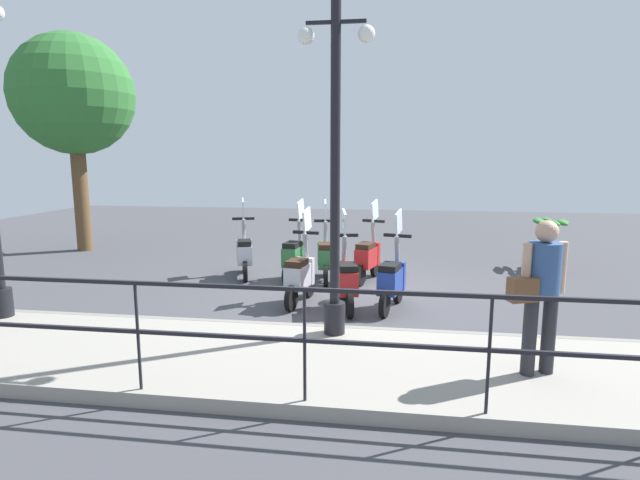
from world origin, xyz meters
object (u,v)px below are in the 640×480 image
object	(u,v)px
scooter_near_2	(300,275)
scooter_far_1	(326,256)
scooter_far_0	(368,256)
scooter_near_0	(392,279)
scooter_far_3	(244,253)
lamp_post_near	(335,190)
pedestrian_with_bag	(541,286)
scooter_near_1	(346,279)
tree_large	(73,96)
scooter_far_2	(295,255)
potted_palm	(548,247)

from	to	relation	value
scooter_near_2	scooter_far_1	xyz separation A→B (m)	(1.53, -0.21, 0.00)
scooter_far_0	scooter_near_0	bearing A→B (deg)	-148.17
scooter_near_0	scooter_near_2	xyz separation A→B (m)	(0.11, 1.46, 0.00)
scooter_near_2	scooter_far_3	bearing A→B (deg)	50.79
scooter_far_1	lamp_post_near	bearing A→B (deg)	-178.62
pedestrian_with_bag	scooter_near_1	distance (m)	3.27
scooter_near_0	lamp_post_near	bearing A→B (deg)	170.06
lamp_post_near	scooter_near_0	xyz separation A→B (m)	(1.57, -0.71, -1.48)
tree_large	scooter_near_2	xyz separation A→B (m)	(-3.83, -6.29, -3.32)
tree_large	scooter_near_2	world-z (taller)	tree_large
tree_large	scooter_far_2	bearing A→B (deg)	-110.99
scooter_near_1	scooter_far_0	world-z (taller)	same
scooter_far_3	scooter_far_2	bearing A→B (deg)	-112.00
scooter_near_0	scooter_near_2	distance (m)	1.47
lamp_post_near	scooter_far_3	size ratio (longest dim) A/B	2.66
pedestrian_with_bag	scooter_far_0	xyz separation A→B (m)	(4.23, 1.93, -0.60)
tree_large	scooter_far_0	size ratio (longest dim) A/B	3.43
pedestrian_with_bag	scooter_near_2	distance (m)	3.94
tree_large	scooter_near_2	distance (m)	8.08
tree_large	scooter_near_1	xyz separation A→B (m)	(-4.03, -7.05, -3.32)
lamp_post_near	scooter_far_1	world-z (taller)	lamp_post_near
potted_palm	scooter_far_3	bearing A→B (deg)	105.53
potted_palm	scooter_far_3	world-z (taller)	scooter_far_3
lamp_post_near	scooter_near_2	distance (m)	2.36
scooter_near_2	scooter_far_0	distance (m)	1.94
tree_large	scooter_near_1	bearing A→B (deg)	-119.77
lamp_post_near	potted_palm	distance (m)	6.61
potted_palm	scooter_near_2	size ratio (longest dim) A/B	0.69
lamp_post_near	scooter_near_2	size ratio (longest dim) A/B	2.66
scooter_far_2	scooter_far_3	size ratio (longest dim) A/B	1.00
scooter_near_0	tree_large	bearing A→B (deg)	77.52
potted_palm	scooter_far_0	distance (m)	4.12
potted_palm	scooter_far_2	world-z (taller)	scooter_far_2
scooter_far_0	scooter_far_3	xyz separation A→B (m)	(-0.01, 2.43, 0.00)
potted_palm	scooter_far_2	bearing A→B (deg)	109.17
scooter_near_0	scooter_far_1	xyz separation A→B (m)	(1.63, 1.26, 0.00)
scooter_near_0	scooter_far_2	xyz separation A→B (m)	(1.68, 1.86, 0.00)
potted_palm	scooter_far_2	size ratio (longest dim) A/B	0.69
lamp_post_near	scooter_far_2	world-z (taller)	lamp_post_near
lamp_post_near	tree_large	xyz separation A→B (m)	(5.51, 7.04, 1.85)
scooter_near_1	scooter_near_2	world-z (taller)	same
scooter_far_0	scooter_near_1	bearing A→B (deg)	-170.26
scooter_far_2	scooter_far_0	bearing A→B (deg)	-77.26
scooter_near_0	scooter_far_2	world-z (taller)	same
pedestrian_with_bag	scooter_far_2	bearing A→B (deg)	18.22
scooter_near_1	tree_large	bearing A→B (deg)	47.41
lamp_post_near	pedestrian_with_bag	size ratio (longest dim) A/B	2.58
tree_large	scooter_far_3	xyz separation A→B (m)	(-2.19, -4.87, -3.32)
scooter_near_1	scooter_far_0	distance (m)	1.87
lamp_post_near	potted_palm	bearing A→B (deg)	-38.49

